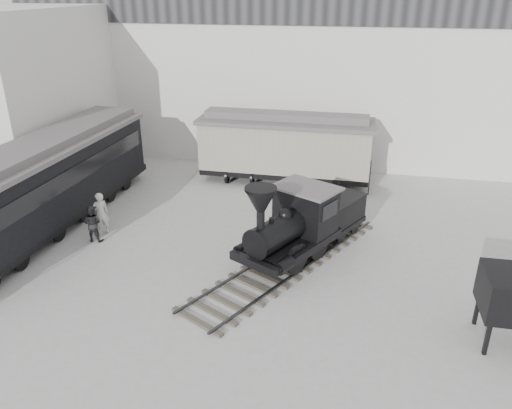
% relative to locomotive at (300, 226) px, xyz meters
% --- Properties ---
extents(ground, '(90.00, 90.00, 0.00)m').
position_rel_locomotive_xyz_m(ground, '(-1.61, -3.27, -1.34)').
color(ground, '#9E9E9B').
extents(north_wall, '(34.00, 2.51, 11.00)m').
position_rel_locomotive_xyz_m(north_wall, '(-1.61, 11.71, 4.22)').
color(north_wall, silver).
rests_on(north_wall, ground).
extents(west_pavilion, '(7.00, 12.11, 9.00)m').
position_rel_locomotive_xyz_m(west_pavilion, '(-16.11, 6.69, 3.16)').
color(west_pavilion, silver).
rests_on(west_pavilion, ground).
extents(locomotive, '(6.77, 10.09, 3.62)m').
position_rel_locomotive_xyz_m(locomotive, '(0.00, 0.00, 0.00)').
color(locomotive, '#3B362F').
rests_on(locomotive, ground).
extents(boxcar, '(9.35, 2.93, 3.83)m').
position_rel_locomotive_xyz_m(boxcar, '(-1.88, 8.21, 0.67)').
color(boxcar, black).
rests_on(boxcar, ground).
extents(passenger_coach, '(3.46, 13.97, 3.71)m').
position_rel_locomotive_xyz_m(passenger_coach, '(-11.17, 0.75, 0.71)').
color(passenger_coach, black).
rests_on(passenger_coach, ground).
extents(visitor_a, '(0.82, 0.82, 1.92)m').
position_rel_locomotive_xyz_m(visitor_a, '(-8.65, 0.20, -0.37)').
color(visitor_a, silver).
rests_on(visitor_a, ground).
extents(visitor_b, '(0.80, 0.62, 1.62)m').
position_rel_locomotive_xyz_m(visitor_b, '(-8.68, -0.47, -0.52)').
color(visitor_b, black).
rests_on(visitor_b, ground).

